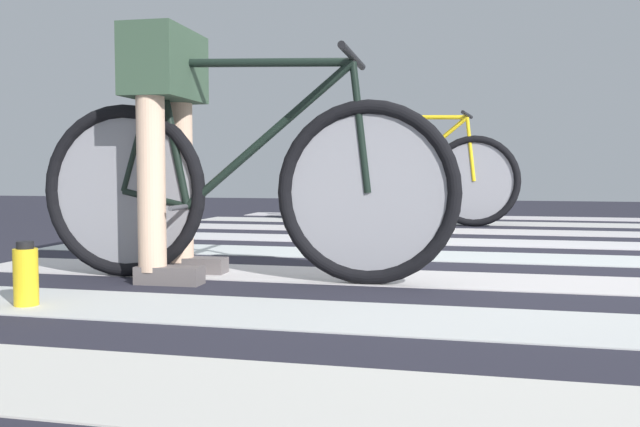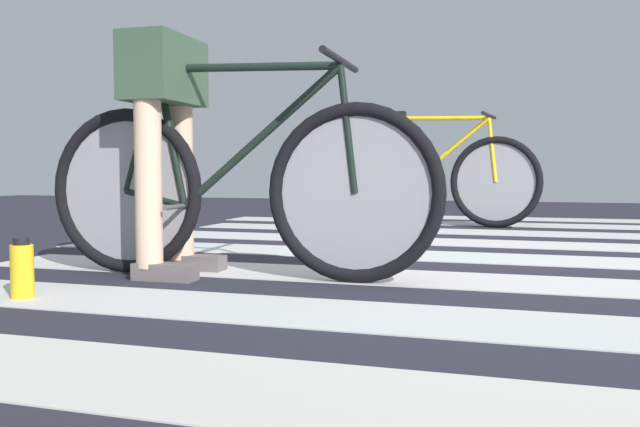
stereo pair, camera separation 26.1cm
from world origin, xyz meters
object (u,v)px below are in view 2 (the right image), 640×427
(cyclist_1_of_2, at_px, (166,122))
(bicycle_2_of_2, at_px, (431,178))
(water_bottle, at_px, (22,270))
(bicycle_1_of_2, at_px, (234,185))

(cyclist_1_of_2, relative_size, bicycle_2_of_2, 0.58)
(bicycle_2_of_2, height_order, water_bottle, bicycle_2_of_2)
(cyclist_1_of_2, bearing_deg, bicycle_2_of_2, 75.28)
(bicycle_1_of_2, bearing_deg, water_bottle, -129.32)
(bicycle_2_of_2, bearing_deg, water_bottle, -97.52)
(cyclist_1_of_2, bearing_deg, water_bottle, -108.45)
(water_bottle, bearing_deg, cyclist_1_of_2, 73.09)
(cyclist_1_of_2, height_order, water_bottle, cyclist_1_of_2)
(bicycle_1_of_2, distance_m, bicycle_2_of_2, 2.99)
(bicycle_1_of_2, relative_size, bicycle_2_of_2, 1.00)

